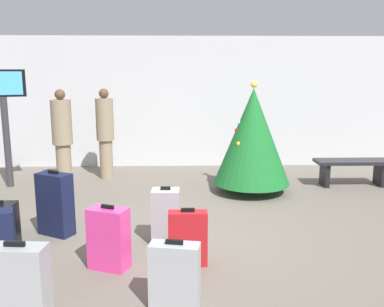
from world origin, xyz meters
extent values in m
plane|color=#665E54|center=(0.00, 0.00, 0.00)|extent=(16.00, 16.00, 0.00)
cube|color=silver|center=(0.00, 4.13, 1.40)|extent=(16.00, 0.20, 2.81)
cylinder|color=#4C3319|center=(1.14, 1.92, 0.08)|extent=(0.12, 0.12, 0.16)
cone|color=#196628|center=(1.14, 1.92, 0.98)|extent=(1.30, 1.30, 1.63)
sphere|color=#F2D84C|center=(1.14, 1.92, 1.85)|extent=(0.12, 0.12, 0.12)
sphere|color=silver|center=(1.07, 2.11, 1.24)|extent=(0.08, 0.08, 0.08)
sphere|color=silver|center=(0.92, 1.93, 1.21)|extent=(0.08, 0.08, 0.08)
sphere|color=red|center=(0.87, 1.91, 1.09)|extent=(0.08, 0.08, 0.08)
sphere|color=blue|center=(1.24, 1.99, 1.45)|extent=(0.08, 0.08, 0.08)
sphere|color=yellow|center=(0.87, 1.70, 0.89)|extent=(0.08, 0.08, 0.08)
cylinder|color=#333338|center=(-3.19, 2.40, 0.81)|extent=(0.12, 0.12, 1.62)
cube|color=black|center=(-3.19, 2.40, 1.86)|extent=(0.75, 0.36, 0.47)
cube|color=#4CB2F2|center=(-3.19, 2.36, 1.86)|extent=(0.65, 0.26, 0.40)
cube|color=black|center=(3.06, 2.27, 0.45)|extent=(1.36, 0.44, 0.06)
cube|color=black|center=(2.55, 2.27, 0.21)|extent=(0.08, 0.35, 0.42)
cube|color=black|center=(3.57, 2.27, 0.21)|extent=(0.08, 0.35, 0.42)
cylinder|color=gray|center=(-2.24, 2.52, 0.38)|extent=(0.27, 0.27, 0.76)
cylinder|color=gray|center=(-2.24, 2.52, 1.16)|extent=(0.45, 0.45, 0.81)
sphere|color=brown|center=(-2.24, 2.52, 1.66)|extent=(0.19, 0.19, 0.19)
cylinder|color=gray|center=(-1.54, 2.98, 0.38)|extent=(0.25, 0.25, 0.76)
cylinder|color=gray|center=(-1.54, 2.98, 1.16)|extent=(0.34, 0.34, 0.81)
sphere|color=brown|center=(-1.54, 2.98, 1.65)|extent=(0.18, 0.18, 0.18)
cube|color=#B2191E|center=(-0.02, -0.84, 0.30)|extent=(0.42, 0.16, 0.59)
cube|color=black|center=(-0.02, -0.84, 0.61)|extent=(0.15, 0.03, 0.04)
cube|color=#141938|center=(-1.68, 0.07, 0.40)|extent=(0.49, 0.40, 0.80)
cube|color=black|center=(-1.68, 0.07, 0.82)|extent=(0.15, 0.10, 0.04)
cube|color=#9EA0A5|center=(-1.43, -1.84, 0.33)|extent=(0.51, 0.26, 0.66)
cube|color=black|center=(-1.43, -1.84, 0.68)|extent=(0.17, 0.04, 0.04)
cube|color=#9EA0A5|center=(-0.27, -0.24, 0.33)|extent=(0.35, 0.28, 0.66)
cube|color=black|center=(-0.27, -0.24, 0.68)|extent=(0.12, 0.04, 0.04)
cube|color=#9EA0A5|center=(-0.15, -1.66, 0.29)|extent=(0.46, 0.26, 0.59)
cube|color=black|center=(-0.15, -1.66, 0.61)|extent=(0.16, 0.06, 0.04)
cube|color=#E5388C|center=(-0.85, -0.90, 0.33)|extent=(0.46, 0.36, 0.66)
cube|color=black|center=(-0.85, -0.90, 0.68)|extent=(0.14, 0.08, 0.04)
camera|label=1|loc=(-0.10, -5.02, 2.03)|focal=38.84mm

